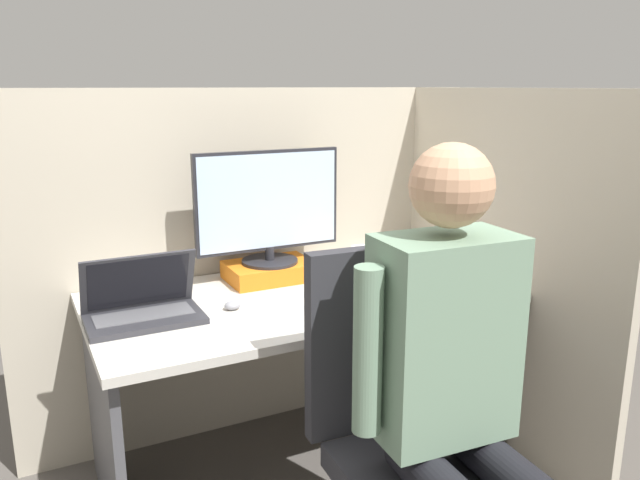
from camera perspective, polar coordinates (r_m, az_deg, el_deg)
cubicle_panel_back at (r=2.65m, az=-5.58°, el=-2.00°), size 2.00×0.05×1.44m
cubicle_panel_right at (r=2.64m, az=14.44°, el=-2.48°), size 0.04×1.43×1.44m
desk at (r=2.35m, az=-1.77°, el=-8.80°), size 1.50×0.78×0.70m
paper_box at (r=2.46m, az=-4.60°, el=-2.83°), size 0.33×0.23×0.07m
monitor at (r=2.40m, az=-4.74°, el=3.08°), size 0.58×0.22×0.44m
laptop at (r=2.11m, az=-15.89°, el=-5.95°), size 0.37×0.22×0.22m
mouse at (r=2.16m, az=-8.01°, el=-5.94°), size 0.06×0.05×0.03m
stapler at (r=2.57m, az=11.79°, el=-2.50°), size 0.04×0.13×0.06m
carrot_toy at (r=2.18m, az=5.39°, el=-5.49°), size 0.04×0.12×0.04m
office_chair at (r=1.78m, az=8.33°, el=-17.16°), size 0.53×0.57×1.02m
person at (r=1.56m, az=12.40°, el=-12.01°), size 0.48×0.45×1.32m
coffee_mug at (r=2.63m, az=3.76°, el=-1.51°), size 0.08×0.08×0.09m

